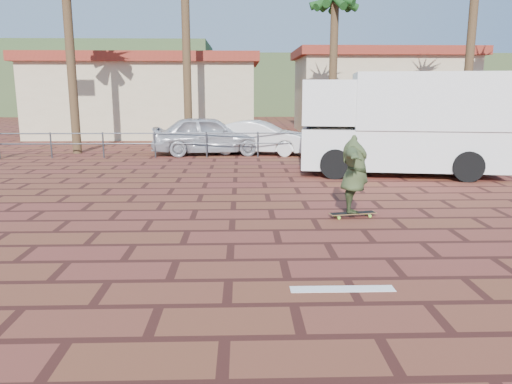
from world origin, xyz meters
TOP-DOWN VIEW (x-y plane):
  - ground at (0.00, 0.00)m, footprint 120.00×120.00m
  - paint_stripe at (0.70, -1.20)m, footprint 1.40×0.22m
  - guardrail at (0.00, 12.00)m, footprint 24.06×0.06m
  - palm_center at (3.50, 15.50)m, footprint 2.40×2.40m
  - building_west at (-6.00, 22.00)m, footprint 12.60×7.60m
  - building_east at (8.00, 24.00)m, footprint 10.60×6.60m
  - hill_front at (0.00, 50.00)m, footprint 70.00×18.00m
  - hill_back at (-22.00, 56.00)m, footprint 35.00×14.00m
  - longboard at (1.68, 2.60)m, footprint 1.02×0.40m
  - skateboarder at (1.68, 2.60)m, footprint 0.81×2.05m
  - campervan at (4.35, 8.00)m, footprint 6.34×3.44m
  - car_silver at (-1.96, 13.00)m, footprint 4.79×2.31m
  - car_white at (0.07, 13.00)m, footprint 4.34×2.34m
  - street_sign at (6.90, 10.57)m, footprint 0.46×0.06m

SIDE VIEW (x-z plane):
  - ground at x=0.00m, z-range 0.00..0.00m
  - paint_stripe at x=0.70m, z-range 0.00..0.01m
  - longboard at x=1.68m, z-range 0.03..0.13m
  - car_white at x=0.07m, z-range 0.00..1.36m
  - guardrail at x=0.00m, z-range 0.18..1.18m
  - car_silver at x=-1.96m, z-range 0.00..1.58m
  - skateboarder at x=1.68m, z-range 0.10..1.72m
  - street_sign at x=6.90m, z-range 0.46..2.75m
  - campervan at x=4.35m, z-range 0.08..3.20m
  - building_west at x=-6.00m, z-range 0.03..4.53m
  - building_east at x=8.00m, z-range 0.04..5.04m
  - hill_front at x=0.00m, z-range 0.00..6.00m
  - hill_back at x=-22.00m, z-range 0.00..8.00m
  - palm_center at x=3.50m, z-range 2.49..10.24m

